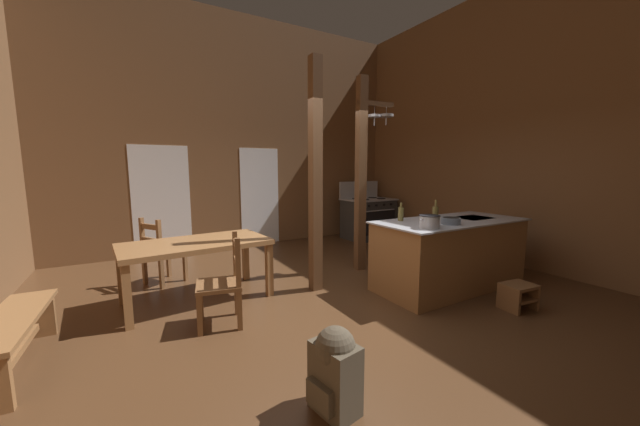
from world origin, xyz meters
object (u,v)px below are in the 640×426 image
backpack (335,368)px  bottle_tall_on_counter (401,214)px  ladderback_chair_by_post (161,252)px  stockpot_on_counter (429,222)px  mixing_bowl_on_counter (451,221)px  stove_range (368,218)px  bench_along_left_wall (12,334)px  dining_table (196,249)px  ladderback_chair_near_window (224,282)px  step_stool (518,294)px  bottle_short_on_counter (435,216)px  kitchen_island (449,254)px

backpack → bottle_tall_on_counter: bottle_tall_on_counter is taller
ladderback_chair_by_post → stockpot_on_counter: (2.69, -2.41, 0.56)m
bottle_tall_on_counter → mixing_bowl_on_counter: bearing=-54.8°
stove_range → ladderback_chair_by_post: stove_range is taller
bench_along_left_wall → backpack: (2.00, -1.70, 0.01)m
dining_table → ladderback_chair_near_window: 0.86m
step_stool → stockpot_on_counter: size_ratio=1.26×
stove_range → stockpot_on_counter: stove_range is taller
dining_table → backpack: dining_table is taller
step_stool → bottle_short_on_counter: bearing=131.6°
step_stool → stove_range: bearing=76.4°
stockpot_on_counter → mixing_bowl_on_counter: size_ratio=1.31×
kitchen_island → stove_range: stove_range is taller
stove_range → dining_table: stove_range is taller
ladderback_chair_by_post → stockpot_on_counter: size_ratio=3.07×
step_stool → bench_along_left_wall: bearing=163.7°
bench_along_left_wall → mixing_bowl_on_counter: (4.37, -0.68, 0.67)m
backpack → bottle_short_on_counter: bottle_short_on_counter is taller
backpack → stockpot_on_counter: stockpot_on_counter is taller
ladderback_chair_near_window → bench_along_left_wall: ladderback_chair_near_window is taller
kitchen_island → stockpot_on_counter: (-0.74, -0.28, 0.54)m
ladderback_chair_near_window → bottle_tall_on_counter: 2.40m
bench_along_left_wall → mixing_bowl_on_counter: bearing=-8.9°
dining_table → ladderback_chair_by_post: (-0.34, 0.87, -0.20)m
kitchen_island → backpack: size_ratio=3.63×
backpack → bottle_tall_on_counter: size_ratio=2.41×
bench_along_left_wall → stockpot_on_counter: size_ratio=4.24×
dining_table → mixing_bowl_on_counter: size_ratio=7.52×
ladderback_chair_near_window → bench_along_left_wall: 1.69m
bottle_tall_on_counter → ladderback_chair_by_post: bearing=146.8°
kitchen_island → step_stool: 0.96m
mixing_bowl_on_counter → stockpot_on_counter: bearing=-171.6°
bench_along_left_wall → bottle_tall_on_counter: bearing=-2.4°
stove_range → stockpot_on_counter: 3.88m
stove_range → bottle_short_on_counter: size_ratio=4.13×
stove_range → bench_along_left_wall: (-5.70, -2.65, -0.18)m
stove_range → stockpot_on_counter: (-1.79, -3.40, 0.53)m
mixing_bowl_on_counter → kitchen_island: bearing=38.0°
ladderback_chair_by_post → bottle_short_on_counter: size_ratio=2.97×
mixing_bowl_on_counter → bottle_short_on_counter: bearing=177.6°
ladderback_chair_by_post → ladderback_chair_near_window: bearing=-74.8°
step_stool → dining_table: (-3.17, 2.16, 0.47)m
ladderback_chair_near_window → mixing_bowl_on_counter: 2.81m
kitchen_island → dining_table: (-3.09, 1.25, 0.19)m
backpack → stockpot_on_counter: 2.24m
stove_range → mixing_bowl_on_counter: stove_range is taller
step_stool → ladderback_chair_by_post: bearing=139.1°
dining_table → bench_along_left_wall: (-1.56, -0.78, -0.35)m
backpack → mixing_bowl_on_counter: (2.37, 1.01, 0.66)m
ladderback_chair_by_post → bench_along_left_wall: ladderback_chair_by_post is taller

